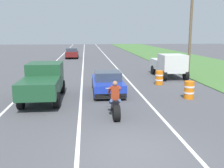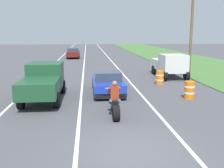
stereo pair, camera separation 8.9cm
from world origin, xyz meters
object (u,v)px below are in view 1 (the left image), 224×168
construction_barrel_mid (159,78)px  pickup_truck_right_shoulder_white (169,64)px  motorcycle_with_rider (115,104)px  distant_car_far_ahead (72,53)px  pickup_truck_left_lane_dark_green (43,81)px  construction_barrel_nearest (189,90)px  sports_car_blue (108,83)px

construction_barrel_mid → pickup_truck_right_shoulder_white: bearing=61.9°
motorcycle_with_rider → construction_barrel_mid: size_ratio=2.21×
pickup_truck_right_shoulder_white → distant_car_far_ahead: bearing=116.5°
motorcycle_with_rider → pickup_truck_left_lane_dark_green: pickup_truck_left_lane_dark_green is taller
pickup_truck_right_shoulder_white → construction_barrel_mid: (-1.67, -3.13, -0.60)m
construction_barrel_nearest → distant_car_far_ahead: bearing=107.2°
pickup_truck_right_shoulder_white → construction_barrel_nearest: bearing=-98.7°
construction_barrel_nearest → distant_car_far_ahead: distant_car_far_ahead is taller
pickup_truck_left_lane_dark_green → construction_barrel_mid: pickup_truck_left_lane_dark_green is taller
construction_barrel_nearest → pickup_truck_left_lane_dark_green: bearing=177.0°
construction_barrel_mid → motorcycle_with_rider: bearing=-119.5°
construction_barrel_nearest → distant_car_far_ahead: (-7.78, 25.18, 0.27)m
pickup_truck_left_lane_dark_green → construction_barrel_nearest: size_ratio=4.80×
distant_car_far_ahead → pickup_truck_right_shoulder_white: bearing=-63.5°
motorcycle_with_rider → sports_car_blue: (0.06, 4.71, 0.04)m
pickup_truck_left_lane_dark_green → construction_barrel_mid: bearing=26.5°
motorcycle_with_rider → pickup_truck_right_shoulder_white: 11.67m
pickup_truck_left_lane_dark_green → distant_car_far_ahead: pickup_truck_left_lane_dark_green is taller
pickup_truck_left_lane_dark_green → pickup_truck_right_shoulder_white: size_ratio=1.00×
construction_barrel_mid → distant_car_far_ahead: 22.19m
motorcycle_with_rider → distant_car_far_ahead: size_ratio=0.55×
motorcycle_with_rider → construction_barrel_nearest: (4.54, 2.86, -0.09)m
pickup_truck_left_lane_dark_green → distant_car_far_ahead: (0.36, 24.75, -0.33)m
construction_barrel_mid → distant_car_far_ahead: bearing=109.0°
pickup_truck_right_shoulder_white → distant_car_far_ahead: pickup_truck_right_shoulder_white is taller
sports_car_blue → construction_barrel_mid: bearing=30.9°
motorcycle_with_rider → construction_barrel_nearest: motorcycle_with_rider is taller
pickup_truck_right_shoulder_white → construction_barrel_nearest: size_ratio=4.80×
motorcycle_with_rider → distant_car_far_ahead: (-3.23, 28.04, 0.18)m
pickup_truck_left_lane_dark_green → pickup_truck_right_shoulder_white: (9.26, 6.91, 0.00)m
pickup_truck_right_shoulder_white → distant_car_far_ahead: (-8.90, 17.84, -0.33)m
construction_barrel_mid → construction_barrel_nearest: bearing=-82.6°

